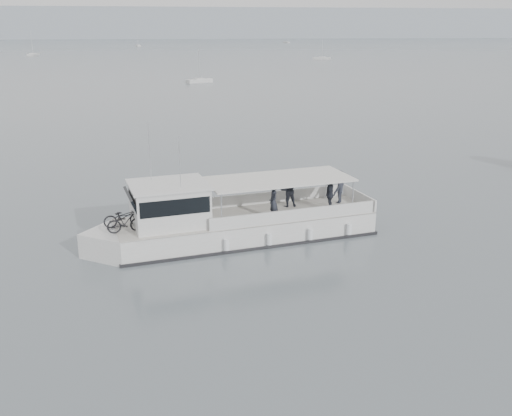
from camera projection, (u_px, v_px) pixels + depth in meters
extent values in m
plane|color=#51595F|center=(169.00, 222.00, 31.92)|extent=(1400.00, 1400.00, 0.00)
cube|color=#939EA8|center=(158.00, 23.00, 554.28)|extent=(1400.00, 90.00, 28.00)
cube|color=silver|center=(246.00, 229.00, 29.32)|extent=(13.50, 5.73, 1.42)
cube|color=silver|center=(117.00, 244.00, 27.24)|extent=(3.49, 3.49, 1.42)
cube|color=beige|center=(246.00, 216.00, 29.11)|extent=(13.50, 5.73, 0.07)
cube|color=black|center=(246.00, 237.00, 29.45)|extent=(13.74, 5.90, 0.20)
cube|color=silver|center=(271.00, 197.00, 31.14)|extent=(8.61, 1.64, 0.65)
cube|color=silver|center=(295.00, 216.00, 28.12)|extent=(8.61, 1.64, 0.65)
cube|color=silver|center=(359.00, 198.00, 31.07)|extent=(0.72, 3.46, 0.65)
cube|color=silver|center=(169.00, 205.00, 27.56)|extent=(3.95, 3.51, 1.96)
cube|color=black|center=(134.00, 205.00, 26.98)|extent=(1.08, 2.79, 1.26)
cube|color=black|center=(169.00, 199.00, 27.46)|extent=(3.75, 3.52, 0.76)
cube|color=silver|center=(168.00, 185.00, 27.25)|extent=(4.21, 3.76, 0.11)
cube|color=silver|center=(279.00, 179.00, 29.11)|extent=(7.88, 4.52, 0.09)
cylinder|color=silver|center=(222.00, 211.00, 26.91)|extent=(0.08, 0.08, 1.80)
cylinder|color=silver|center=(205.00, 194.00, 29.65)|extent=(0.08, 0.08, 1.80)
cylinder|color=silver|center=(353.00, 197.00, 29.12)|extent=(0.08, 0.08, 1.80)
cylinder|color=silver|center=(326.00, 183.00, 31.87)|extent=(0.08, 0.08, 1.80)
cylinder|color=silver|center=(150.00, 152.00, 27.49)|extent=(0.04, 0.04, 2.84)
cylinder|color=silver|center=(180.00, 163.00, 26.34)|extent=(0.04, 0.04, 2.40)
cylinder|color=white|center=(227.00, 245.00, 27.06)|extent=(0.30, 0.30, 0.55)
cylinder|color=white|center=(270.00, 239.00, 27.75)|extent=(0.30, 0.30, 0.55)
cylinder|color=white|center=(310.00, 234.00, 28.44)|extent=(0.30, 0.30, 0.55)
cylinder|color=white|center=(349.00, 229.00, 29.14)|extent=(0.30, 0.30, 0.55)
imported|color=black|center=(123.00, 217.00, 27.41)|extent=(1.96, 0.97, 0.98)
imported|color=black|center=(125.00, 222.00, 26.62)|extent=(1.78, 0.78, 1.04)
imported|color=#282B36|center=(273.00, 202.00, 28.29)|extent=(0.49, 0.70, 1.83)
imported|color=#282B36|center=(288.00, 190.00, 30.34)|extent=(0.90, 0.70, 1.83)
imported|color=#282B36|center=(330.00, 194.00, 29.62)|extent=(0.84, 1.16, 1.83)
imported|color=#282B36|center=(339.00, 187.00, 30.95)|extent=(1.25, 1.36, 1.83)
cube|color=silver|center=(286.00, 42.00, 397.86)|extent=(3.93, 5.40, 0.75)
cube|color=silver|center=(286.00, 42.00, 397.77)|extent=(2.15, 2.30, 0.45)
cube|color=silver|center=(138.00, 46.00, 326.36)|extent=(3.49, 6.48, 0.75)
cube|color=silver|center=(138.00, 45.00, 326.27)|extent=(2.22, 2.53, 0.45)
cylinder|color=silver|center=(138.00, 39.00, 325.24)|extent=(0.08, 0.08, 6.80)
cube|color=silver|center=(33.00, 55.00, 219.70)|extent=(3.24, 7.92, 0.75)
cube|color=silver|center=(33.00, 54.00, 219.61)|extent=(2.42, 2.90, 0.45)
cylinder|color=silver|center=(32.00, 42.00, 218.33)|extent=(0.08, 0.08, 8.47)
cube|color=silver|center=(322.00, 58.00, 193.33)|extent=(6.12, 4.25, 0.75)
cube|color=silver|center=(322.00, 57.00, 193.24)|extent=(2.57, 2.38, 0.45)
cylinder|color=silver|center=(322.00, 48.00, 192.26)|extent=(0.08, 0.08, 6.47)
cube|color=silver|center=(199.00, 81.00, 112.04)|extent=(5.44, 3.72, 0.75)
cube|color=silver|center=(199.00, 79.00, 111.94)|extent=(2.27, 2.10, 0.45)
cylinder|color=silver|center=(199.00, 64.00, 111.07)|extent=(0.08, 0.08, 5.75)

